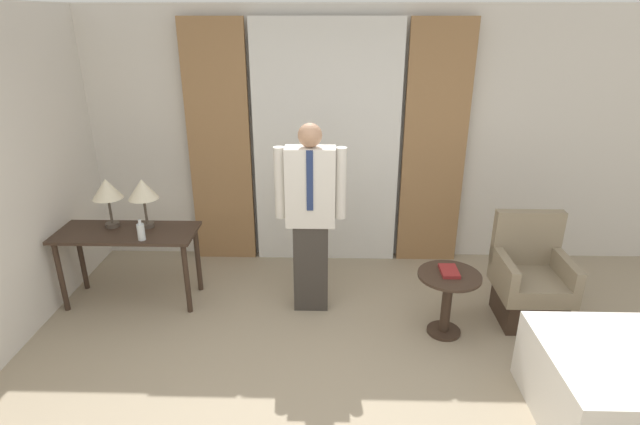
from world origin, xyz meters
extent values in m
cube|color=silver|center=(0.00, 2.67, 1.35)|extent=(10.00, 0.06, 2.70)
cube|color=white|center=(0.00, 2.54, 1.29)|extent=(1.53, 0.06, 2.58)
cube|color=#997047|center=(-1.13, 2.54, 1.29)|extent=(0.65, 0.06, 2.58)
cube|color=#997047|center=(1.13, 2.54, 1.29)|extent=(0.65, 0.06, 2.58)
cube|color=#38281E|center=(-1.84, 1.59, 0.71)|extent=(1.29, 0.52, 0.03)
cylinder|color=#38281E|center=(-2.42, 1.38, 0.35)|extent=(0.05, 0.05, 0.70)
cylinder|color=#38281E|center=(-1.26, 1.38, 0.35)|extent=(0.05, 0.05, 0.70)
cylinder|color=#38281E|center=(-2.42, 1.79, 0.35)|extent=(0.05, 0.05, 0.70)
cylinder|color=#38281E|center=(-1.26, 1.79, 0.35)|extent=(0.05, 0.05, 0.70)
cylinder|color=#4C4238|center=(-2.01, 1.69, 0.75)|extent=(0.13, 0.13, 0.04)
cylinder|color=#4C4238|center=(-2.01, 1.69, 0.89)|extent=(0.02, 0.02, 0.25)
cone|color=beige|center=(-2.01, 1.69, 1.11)|extent=(0.27, 0.27, 0.19)
cylinder|color=#4C4238|center=(-1.67, 1.69, 0.75)|extent=(0.13, 0.13, 0.04)
cylinder|color=#4C4238|center=(-1.67, 1.69, 0.89)|extent=(0.02, 0.02, 0.25)
cone|color=beige|center=(-1.67, 1.69, 1.11)|extent=(0.27, 0.27, 0.19)
cylinder|color=silver|center=(-1.62, 1.40, 0.80)|extent=(0.07, 0.07, 0.15)
cylinder|color=silver|center=(-1.62, 1.40, 0.90)|extent=(0.03, 0.03, 0.04)
cube|color=#38332D|center=(-0.12, 1.50, 0.42)|extent=(0.31, 0.17, 0.85)
cube|color=silver|center=(-0.12, 1.50, 1.20)|extent=(0.43, 0.20, 0.71)
cube|color=navy|center=(-0.12, 1.40, 1.29)|extent=(0.06, 0.01, 0.53)
cylinder|color=silver|center=(-0.39, 1.50, 1.24)|extent=(0.10, 0.10, 0.64)
cylinder|color=silver|center=(0.14, 1.50, 1.24)|extent=(0.10, 0.10, 0.64)
sphere|color=tan|center=(-0.12, 1.50, 1.66)|extent=(0.21, 0.21, 0.21)
cube|color=#38281E|center=(1.84, 1.32, 0.15)|extent=(0.52, 0.50, 0.29)
cube|color=gray|center=(1.84, 1.32, 0.37)|extent=(0.61, 0.59, 0.16)
cube|color=gray|center=(1.84, 1.58, 0.71)|extent=(0.61, 0.10, 0.52)
cube|color=gray|center=(1.58, 1.32, 0.54)|extent=(0.08, 0.59, 0.18)
cube|color=gray|center=(2.10, 1.32, 0.54)|extent=(0.08, 0.59, 0.18)
cylinder|color=#38281E|center=(1.05, 1.11, 0.01)|extent=(0.29, 0.29, 0.02)
cylinder|color=#38281E|center=(1.05, 1.11, 0.28)|extent=(0.08, 0.08, 0.55)
cylinder|color=#38281E|center=(1.05, 1.11, 0.56)|extent=(0.53, 0.53, 0.02)
cube|color=maroon|center=(1.05, 1.14, 0.59)|extent=(0.14, 0.23, 0.03)
camera|label=1|loc=(0.06, -2.58, 2.61)|focal=28.00mm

